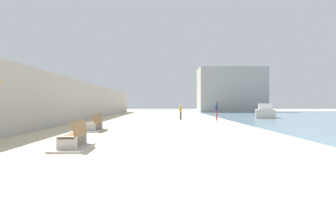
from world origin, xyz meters
The scene contains 8 objects.
ground_plane centered at (0.00, 18.00, 0.00)m, with size 120.00×120.00×0.00m, color beige.
seawall centered at (-7.50, 18.00, 1.78)m, with size 0.80×64.00×3.55m, color #ADAAA3.
bench_near centered at (-3.00, 2.23, 0.23)m, with size 1.17×2.14×0.98m.
bench_far centered at (-3.83, 8.67, 0.23)m, with size 1.22×2.16×0.98m.
person_walking centered at (4.95, 19.00, 1.02)m, with size 0.25×0.52×1.74m.
person_standing centered at (1.73, 20.49, 0.86)m, with size 0.31×0.48×1.50m.
boat_nearest centered at (11.00, 23.57, 0.62)m, with size 3.22×5.08×1.53m.
harbor_building centered at (12.58, 46.00, 4.05)m, with size 12.00×6.00×8.10m, color #9E9E99.
Camera 1 is at (0.04, -7.75, 1.53)m, focal length 31.28 mm.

